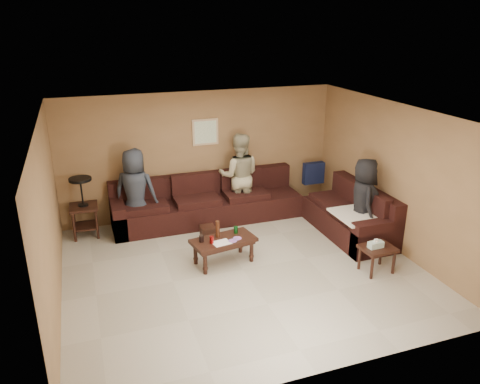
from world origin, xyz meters
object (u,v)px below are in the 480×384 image
(waste_bin, at_px, (208,234))
(person_right, at_px, (363,201))
(side_table_right, at_px, (377,250))
(person_middle, at_px, (239,176))
(end_table_left, at_px, (83,206))
(sectional_sofa, at_px, (256,210))
(person_left, at_px, (136,192))
(coffee_table, at_px, (223,242))

(waste_bin, height_order, person_right, person_right)
(side_table_right, relative_size, person_middle, 0.33)
(waste_bin, bearing_deg, end_table_left, 154.26)
(person_right, bearing_deg, side_table_right, 177.55)
(sectional_sofa, height_order, person_left, person_left)
(coffee_table, relative_size, person_middle, 0.64)
(end_table_left, bearing_deg, coffee_table, -40.95)
(sectional_sofa, xyz_separation_m, waste_bin, (-1.07, -0.37, -0.17))
(side_table_right, relative_size, person_left, 0.36)
(person_left, bearing_deg, sectional_sofa, -167.74)
(sectional_sofa, relative_size, person_middle, 2.72)
(person_right, bearing_deg, person_middle, 59.80)
(sectional_sofa, distance_m, person_left, 2.30)
(coffee_table, relative_size, waste_bin, 3.64)
(coffee_table, relative_size, end_table_left, 0.98)
(waste_bin, distance_m, person_middle, 1.50)
(end_table_left, relative_size, person_right, 0.73)
(end_table_left, xyz_separation_m, waste_bin, (2.06, -0.99, -0.44))
(person_left, bearing_deg, waste_bin, 167.51)
(end_table_left, relative_size, person_middle, 0.66)
(waste_bin, height_order, person_middle, person_middle)
(person_left, bearing_deg, person_right, 179.68)
(person_middle, bearing_deg, side_table_right, 133.84)
(waste_bin, bearing_deg, coffee_table, -87.53)
(waste_bin, bearing_deg, person_right, -18.68)
(waste_bin, height_order, person_left, person_left)
(coffee_table, height_order, person_middle, person_middle)
(person_left, bearing_deg, side_table_right, 165.27)
(end_table_left, distance_m, person_left, 0.97)
(sectional_sofa, bearing_deg, waste_bin, -161.07)
(side_table_right, xyz_separation_m, waste_bin, (-2.23, 1.90, -0.22))
(end_table_left, bearing_deg, person_left, -8.80)
(side_table_right, height_order, person_left, person_left)
(end_table_left, xyz_separation_m, person_right, (4.66, -1.87, 0.19))
(end_table_left, height_order, person_left, person_left)
(waste_bin, xyz_separation_m, person_middle, (0.93, 0.95, 0.70))
(side_table_right, relative_size, waste_bin, 1.90)
(sectional_sofa, xyz_separation_m, person_right, (1.53, -1.25, 0.45))
(coffee_table, bearing_deg, waste_bin, 92.47)
(end_table_left, height_order, waste_bin, end_table_left)
(waste_bin, relative_size, person_left, 0.19)
(sectional_sofa, xyz_separation_m, person_left, (-2.20, 0.48, 0.48))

